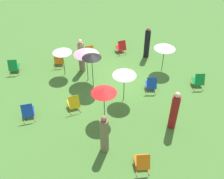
# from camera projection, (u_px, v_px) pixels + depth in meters

# --- Properties ---
(ground_plane) EXTENTS (40.00, 40.00, 0.00)m
(ground_plane) POSITION_uv_depth(u_px,v_px,m) (105.00, 83.00, 13.27)
(ground_plane) COLOR #477A33
(deckchair_0) EXTENTS (0.64, 0.85, 0.83)m
(deckchair_0) POSITION_uv_depth(u_px,v_px,m) (142.00, 162.00, 9.06)
(deckchair_0) COLOR olive
(deckchair_0) RESTS_ON ground
(deckchair_1) EXTENTS (0.67, 0.86, 0.83)m
(deckchair_1) POSITION_uv_depth(u_px,v_px,m) (198.00, 81.00, 12.83)
(deckchair_1) COLOR olive
(deckchair_1) RESTS_ON ground
(deckchair_2) EXTENTS (0.60, 0.83, 0.83)m
(deckchair_2) POSITION_uv_depth(u_px,v_px,m) (59.00, 60.00, 14.37)
(deckchair_2) COLOR olive
(deckchair_2) RESTS_ON ground
(deckchair_3) EXTENTS (0.69, 0.87, 0.83)m
(deckchair_3) POSITION_uv_depth(u_px,v_px,m) (151.00, 84.00, 12.59)
(deckchair_3) COLOR olive
(deckchair_3) RESTS_ON ground
(deckchair_4) EXTENTS (0.53, 0.79, 0.83)m
(deckchair_4) POSITION_uv_depth(u_px,v_px,m) (28.00, 112.00, 11.08)
(deckchair_4) COLOR olive
(deckchair_4) RESTS_ON ground
(deckchair_5) EXTENTS (0.54, 0.80, 0.83)m
(deckchair_5) POSITION_uv_depth(u_px,v_px,m) (121.00, 47.00, 15.50)
(deckchair_5) COLOR olive
(deckchair_5) RESTS_ON ground
(deckchair_6) EXTENTS (0.51, 0.78, 0.83)m
(deckchair_6) POSITION_uv_depth(u_px,v_px,m) (74.00, 103.00, 11.51)
(deckchair_6) COLOR olive
(deckchair_6) RESTS_ON ground
(deckchair_7) EXTENTS (0.63, 0.84, 0.83)m
(deckchair_7) POSITION_uv_depth(u_px,v_px,m) (14.00, 67.00, 13.83)
(deckchair_7) COLOR olive
(deckchair_7) RESTS_ON ground
(deckchair_8) EXTENTS (0.50, 0.78, 0.83)m
(deckchair_8) POSITION_uv_depth(u_px,v_px,m) (89.00, 52.00, 15.02)
(deckchair_8) COLOR olive
(deckchair_8) RESTS_ON ground
(umbrella_0) EXTENTS (0.92, 0.92, 1.95)m
(umbrella_0) POSITION_uv_depth(u_px,v_px,m) (92.00, 56.00, 11.88)
(umbrella_0) COLOR black
(umbrella_0) RESTS_ON ground
(umbrella_1) EXTENTS (1.26, 1.26, 1.86)m
(umbrella_1) POSITION_uv_depth(u_px,v_px,m) (86.00, 52.00, 12.47)
(umbrella_1) COLOR black
(umbrella_1) RESTS_ON ground
(umbrella_2) EXTENTS (1.12, 1.12, 1.67)m
(umbrella_2) POSITION_uv_depth(u_px,v_px,m) (165.00, 46.00, 13.30)
(umbrella_2) COLOR black
(umbrella_2) RESTS_ON ground
(umbrella_3) EXTENTS (1.08, 1.08, 1.63)m
(umbrella_3) POSITION_uv_depth(u_px,v_px,m) (104.00, 91.00, 10.41)
(umbrella_3) COLOR black
(umbrella_3) RESTS_ON ground
(umbrella_4) EXTENTS (1.00, 1.00, 1.63)m
(umbrella_4) POSITION_uv_depth(u_px,v_px,m) (62.00, 50.00, 13.01)
(umbrella_4) COLOR black
(umbrella_4) RESTS_ON ground
(umbrella_5) EXTENTS (1.08, 1.08, 1.65)m
(umbrella_5) POSITION_uv_depth(u_px,v_px,m) (125.00, 73.00, 11.35)
(umbrella_5) COLOR black
(umbrella_5) RESTS_ON ground
(person_0) EXTENTS (0.33, 0.33, 1.88)m
(person_0) POSITION_uv_depth(u_px,v_px,m) (147.00, 43.00, 14.81)
(person_0) COLOR black
(person_0) RESTS_ON ground
(person_1) EXTENTS (0.47, 0.47, 1.86)m
(person_1) POSITION_uv_depth(u_px,v_px,m) (174.00, 111.00, 10.36)
(person_1) COLOR maroon
(person_1) RESTS_ON ground
(person_2) EXTENTS (0.44, 0.44, 1.91)m
(person_2) POSITION_uv_depth(u_px,v_px,m) (81.00, 56.00, 13.65)
(person_2) COLOR #72664C
(person_2) RESTS_ON ground
(person_3) EXTENTS (0.34, 0.34, 1.80)m
(person_3) POSITION_uv_depth(u_px,v_px,m) (104.00, 135.00, 9.43)
(person_3) COLOR #72664C
(person_3) RESTS_ON ground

